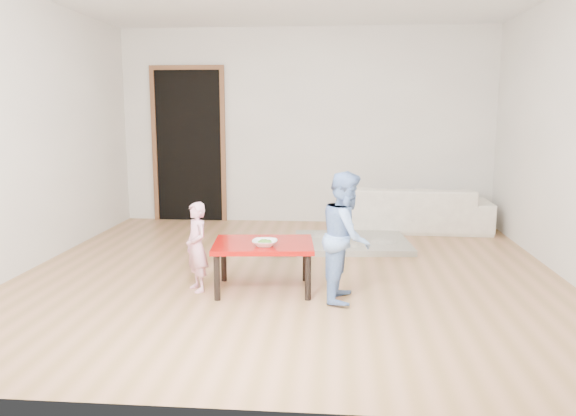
# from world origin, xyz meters

# --- Properties ---
(floor) EXTENTS (5.00, 5.00, 0.01)m
(floor) POSITION_xyz_m (0.00, 0.00, 0.00)
(floor) COLOR #9D7443
(floor) RESTS_ON ground
(back_wall) EXTENTS (5.00, 0.02, 2.60)m
(back_wall) POSITION_xyz_m (0.00, 2.50, 1.30)
(back_wall) COLOR beige
(back_wall) RESTS_ON floor
(left_wall) EXTENTS (0.02, 5.00, 2.60)m
(left_wall) POSITION_xyz_m (-2.50, 0.00, 1.30)
(left_wall) COLOR beige
(left_wall) RESTS_ON floor
(right_wall) EXTENTS (0.02, 5.00, 2.60)m
(right_wall) POSITION_xyz_m (2.50, 0.00, 1.30)
(right_wall) COLOR beige
(right_wall) RESTS_ON floor
(doorway) EXTENTS (1.02, 0.08, 2.11)m
(doorway) POSITION_xyz_m (-1.60, 2.48, 1.02)
(doorway) COLOR brown
(doorway) RESTS_ON back_wall
(sofa) EXTENTS (1.93, 0.80, 0.56)m
(sofa) POSITION_xyz_m (1.39, 2.05, 0.28)
(sofa) COLOR white
(sofa) RESTS_ON floor
(cushion) EXTENTS (0.46, 0.42, 0.11)m
(cushion) POSITION_xyz_m (0.98, 1.92, 0.42)
(cushion) COLOR orange
(cushion) RESTS_ON sofa
(red_table) EXTENTS (0.89, 0.70, 0.41)m
(red_table) POSITION_xyz_m (-0.18, -0.55, 0.21)
(red_table) COLOR #9B0B08
(red_table) RESTS_ON floor
(bowl) EXTENTS (0.21, 0.21, 0.05)m
(bowl) POSITION_xyz_m (-0.15, -0.68, 0.44)
(bowl) COLOR white
(bowl) RESTS_ON red_table
(broccoli) EXTENTS (0.12, 0.12, 0.06)m
(broccoli) POSITION_xyz_m (-0.15, -0.68, 0.44)
(broccoli) COLOR #2D5919
(broccoli) RESTS_ON red_table
(child_pink) EXTENTS (0.31, 0.33, 0.76)m
(child_pink) POSITION_xyz_m (-0.73, -0.61, 0.38)
(child_pink) COLOR pink
(child_pink) RESTS_ON floor
(child_blue) EXTENTS (0.45, 0.54, 1.04)m
(child_blue) POSITION_xyz_m (0.51, -0.73, 0.52)
(child_blue) COLOR #5A88D1
(child_blue) RESTS_ON floor
(basin) EXTENTS (0.46, 0.46, 0.14)m
(basin) POSITION_xyz_m (-0.16, 0.72, 0.07)
(basin) COLOR teal
(basin) RESTS_ON floor
(blanket) EXTENTS (1.34, 1.15, 0.06)m
(blanket) POSITION_xyz_m (0.61, 1.14, 0.03)
(blanket) COLOR #B6B4A1
(blanket) RESTS_ON floor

